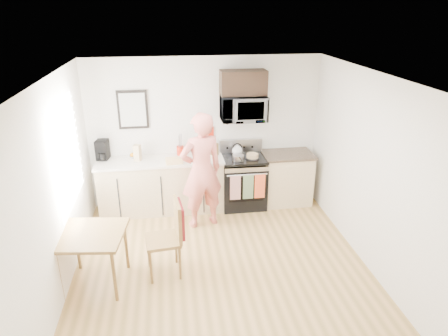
{
  "coord_description": "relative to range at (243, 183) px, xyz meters",
  "views": [
    {
      "loc": [
        -0.62,
        -4.37,
        3.38
      ],
      "look_at": [
        0.15,
        1.0,
        1.14
      ],
      "focal_mm": 32.0,
      "sensor_mm": 36.0,
      "label": 1
    }
  ],
  "objects": [
    {
      "name": "bread_bag",
      "position": [
        -1.2,
        -0.18,
        0.55
      ],
      "size": [
        0.29,
        0.16,
        0.1
      ],
      "primitive_type": "cube",
      "rotation": [
        0.0,
        0.0,
        0.11
      ],
      "color": "#DFC275",
      "rests_on": "countertop_left"
    },
    {
      "name": "right_wall",
      "position": [
        1.37,
        -1.98,
        0.86
      ],
      "size": [
        0.04,
        4.6,
        2.6
      ],
      "primitive_type": "cube",
      "color": "silver",
      "rests_on": "floor"
    },
    {
      "name": "back_wall",
      "position": [
        -0.63,
        0.32,
        0.86
      ],
      "size": [
        4.0,
        0.04,
        2.6
      ],
      "primitive_type": "cube",
      "color": "silver",
      "rests_on": "floor"
    },
    {
      "name": "cabinet_left",
      "position": [
        -1.43,
        0.02,
        0.01
      ],
      "size": [
        2.1,
        0.6,
        0.9
      ],
      "primitive_type": "cube",
      "color": "tan",
      "rests_on": "floor"
    },
    {
      "name": "knife_block",
      "position": [
        -0.5,
        0.14,
        0.61
      ],
      "size": [
        0.15,
        0.17,
        0.21
      ],
      "primitive_type": "cube",
      "rotation": [
        0.0,
        0.0,
        0.53
      ],
      "color": "brown",
      "rests_on": "countertop_left"
    },
    {
      "name": "upper_cabinet",
      "position": [
        -0.0,
        0.15,
        1.74
      ],
      "size": [
        0.76,
        0.35,
        0.4
      ],
      "primitive_type": "cube",
      "color": "black",
      "rests_on": "back_wall"
    },
    {
      "name": "range",
      "position": [
        0.0,
        0.0,
        0.0
      ],
      "size": [
        0.76,
        0.7,
        1.16
      ],
      "color": "black",
      "rests_on": "floor"
    },
    {
      "name": "cake",
      "position": [
        0.14,
        -0.09,
        0.53
      ],
      "size": [
        0.25,
        0.25,
        0.08
      ],
      "color": "black",
      "rests_on": "range"
    },
    {
      "name": "floor",
      "position": [
        -0.63,
        -1.98,
        -0.44
      ],
      "size": [
        4.6,
        4.6,
        0.0
      ],
      "primitive_type": "plane",
      "color": "olive",
      "rests_on": "ground"
    },
    {
      "name": "pot",
      "position": [
        -0.12,
        -0.15,
        0.54
      ],
      "size": [
        0.19,
        0.33,
        0.1
      ],
      "rotation": [
        0.0,
        0.0,
        0.08
      ],
      "color": "#A5A5AA",
      "rests_on": "range"
    },
    {
      "name": "front_wall",
      "position": [
        -0.63,
        -4.28,
        0.86
      ],
      "size": [
        4.0,
        0.04,
        2.6
      ],
      "primitive_type": "cube",
      "color": "silver",
      "rests_on": "floor"
    },
    {
      "name": "cabinet_right",
      "position": [
        0.8,
        0.02,
        0.01
      ],
      "size": [
        0.84,
        0.6,
        0.9
      ],
      "primitive_type": "cube",
      "color": "tan",
      "rests_on": "floor"
    },
    {
      "name": "coffee_maker",
      "position": [
        -2.38,
        0.2,
        0.66
      ],
      "size": [
        0.22,
        0.3,
        0.33
      ],
      "rotation": [
        0.0,
        0.0,
        -0.17
      ],
      "color": "black",
      "rests_on": "countertop_left"
    },
    {
      "name": "left_wall",
      "position": [
        -2.63,
        -1.98,
        0.86
      ],
      "size": [
        0.04,
        4.6,
        2.6
      ],
      "primitive_type": "cube",
      "color": "silver",
      "rests_on": "floor"
    },
    {
      "name": "wall_trivet",
      "position": [
        -0.58,
        0.31,
        0.86
      ],
      "size": [
        0.2,
        0.02,
        0.2
      ],
      "primitive_type": "cube",
      "color": "red",
      "rests_on": "back_wall"
    },
    {
      "name": "kettle",
      "position": [
        -0.1,
        0.07,
        0.59
      ],
      "size": [
        0.18,
        0.18,
        0.23
      ],
      "color": "silver",
      "rests_on": "range"
    },
    {
      "name": "ceiling",
      "position": [
        -0.63,
        -1.98,
        2.16
      ],
      "size": [
        4.0,
        4.6,
        0.04
      ],
      "primitive_type": "cube",
      "color": "silver",
      "rests_on": "back_wall"
    },
    {
      "name": "dining_table",
      "position": [
        -2.28,
        -1.91,
        0.23
      ],
      "size": [
        0.8,
        0.8,
        0.75
      ],
      "rotation": [
        0.0,
        0.0,
        -0.13
      ],
      "color": "brown",
      "rests_on": "floor"
    },
    {
      "name": "wall_art",
      "position": [
        -1.83,
        0.3,
        1.31
      ],
      "size": [
        0.5,
        0.04,
        0.65
      ],
      "color": "black",
      "rests_on": "back_wall"
    },
    {
      "name": "microwave",
      "position": [
        -0.0,
        0.1,
        1.32
      ],
      "size": [
        0.76,
        0.51,
        0.42
      ],
      "primitive_type": "imported",
      "color": "#A5A5AA",
      "rests_on": "back_wall"
    },
    {
      "name": "fruit_bowl",
      "position": [
        -1.85,
        0.19,
        0.54
      ],
      "size": [
        0.2,
        0.2,
        0.09
      ],
      "color": "silver",
      "rests_on": "countertop_left"
    },
    {
      "name": "utensil_crock",
      "position": [
        -1.08,
        0.22,
        0.65
      ],
      "size": [
        0.13,
        0.13,
        0.38
      ],
      "color": "red",
      "rests_on": "countertop_left"
    },
    {
      "name": "countertop_right",
      "position": [
        0.8,
        0.02,
        0.48
      ],
      "size": [
        0.88,
        0.64,
        0.04
      ],
      "primitive_type": "cube",
      "color": "black",
      "rests_on": "cabinet_right"
    },
    {
      "name": "chair",
      "position": [
        -1.26,
        -1.79,
        0.24
      ],
      "size": [
        0.53,
        0.49,
        1.05
      ],
      "rotation": [
        0.0,
        0.0,
        0.11
      ],
      "color": "brown",
      "rests_on": "floor"
    },
    {
      "name": "countertop_left",
      "position": [
        -1.43,
        0.02,
        0.48
      ],
      "size": [
        2.14,
        0.64,
        0.04
      ],
      "primitive_type": "cube",
      "color": "silver",
      "rests_on": "cabinet_left"
    },
    {
      "name": "milk_carton",
      "position": [
        -1.8,
        0.04,
        0.64
      ],
      "size": [
        0.14,
        0.14,
        0.28
      ],
      "primitive_type": "cube",
      "rotation": [
        0.0,
        0.0,
        -0.37
      ],
      "color": "tan",
      "rests_on": "countertop_left"
    },
    {
      "name": "person",
      "position": [
        -0.78,
        -0.58,
        0.51
      ],
      "size": [
        0.79,
        0.63,
        1.89
      ],
      "primitive_type": "imported",
      "rotation": [
        0.0,
        0.0,
        3.43
      ],
      "color": "#B63E32",
      "rests_on": "floor"
    },
    {
      "name": "window",
      "position": [
        -2.59,
        -1.18,
        1.11
      ],
      "size": [
        0.06,
        1.4,
        1.5
      ],
      "color": "silver",
      "rests_on": "left_wall"
    }
  ]
}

